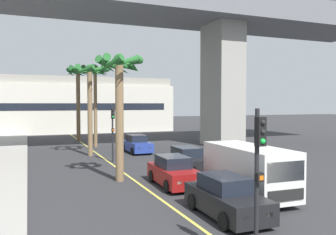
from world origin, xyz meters
TOP-DOWN VIEW (x-y plane):
  - lane_stripe_center at (0.00, 24.00)m, footprint 0.14×56.00m
  - bridge_overpass at (1.34, 31.52)m, footprint 63.70×8.00m
  - pier_building_backdrop at (0.00, 55.11)m, footprint 31.56×8.04m
  - car_queue_front at (3.39, 29.86)m, footprint 1.91×4.14m
  - car_queue_second at (1.57, 17.12)m, footprint 1.95×4.16m
  - car_queue_third at (1.48, 11.72)m, footprint 1.87×4.12m
  - car_queue_fourth at (3.84, 20.30)m, footprint 1.92×4.15m
  - delivery_van at (3.89, 13.72)m, footprint 2.25×5.29m
  - traffic_light_median_near at (0.08, 7.82)m, footprint 0.24×0.37m
  - traffic_light_median_far at (0.27, 25.60)m, footprint 0.24×0.37m
  - palm_tree_near_median at (-0.10, 41.56)m, footprint 2.75×2.76m
  - palm_tree_mid_median at (-0.72, 29.44)m, footprint 3.41×3.41m
  - palm_tree_far_median at (-0.80, 19.28)m, footprint 2.70×2.73m
  - palm_tree_farthest_median at (0.70, 35.09)m, footprint 3.02×3.07m

SIDE VIEW (x-z plane):
  - lane_stripe_center at x=0.00m, z-range 0.00..0.01m
  - car_queue_front at x=3.39m, z-range -0.06..1.50m
  - car_queue_second at x=1.57m, z-range -0.06..1.50m
  - car_queue_third at x=1.48m, z-range -0.06..1.50m
  - car_queue_fourth at x=3.84m, z-range -0.06..1.50m
  - delivery_van at x=3.89m, z-range 0.11..2.47m
  - traffic_light_median_near at x=0.08m, z-range 0.61..4.81m
  - traffic_light_median_far at x=0.27m, z-range 0.61..4.81m
  - pier_building_backdrop at x=0.00m, z-range -0.06..8.19m
  - palm_tree_far_median at x=-0.80m, z-range 1.90..8.98m
  - palm_tree_mid_median at x=-0.72m, z-range 2.38..9.92m
  - palm_tree_near_median at x=-0.10m, z-range 2.36..10.87m
  - palm_tree_farthest_median at x=0.70m, z-range 2.62..10.78m
  - bridge_overpass at x=1.34m, z-range 4.71..21.32m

